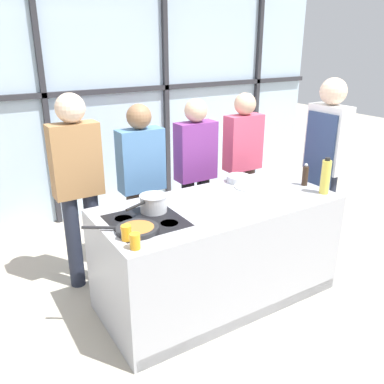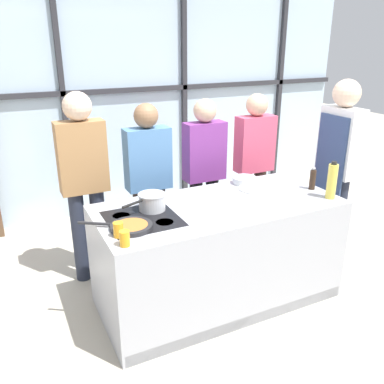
{
  "view_description": "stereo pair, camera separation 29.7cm",
  "coord_description": "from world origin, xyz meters",
  "views": [
    {
      "loc": [
        -1.78,
        -2.46,
        2.13
      ],
      "look_at": [
        -0.19,
        0.1,
        0.99
      ],
      "focal_mm": 38.0,
      "sensor_mm": 36.0,
      "label": 1
    },
    {
      "loc": [
        -1.52,
        -2.61,
        2.13
      ],
      "look_at": [
        -0.19,
        0.1,
        0.99
      ],
      "focal_mm": 38.0,
      "sensor_mm": 36.0,
      "label": 2
    }
  ],
  "objects": [
    {
      "name": "spectator_center_left",
      "position": [
        -0.3,
        0.83,
        0.91
      ],
      "size": [
        0.42,
        0.22,
        1.6
      ],
      "rotation": [
        0.0,
        0.0,
        3.14
      ],
      "color": "#47382D",
      "rests_on": "ground_plane"
    },
    {
      "name": "pepper_grinder",
      "position": [
        0.9,
        -0.06,
        0.98
      ],
      "size": [
        0.05,
        0.05,
        0.21
      ],
      "color": "#332319",
      "rests_on": "demo_island"
    },
    {
      "name": "spectator_far_right",
      "position": [
        0.89,
        0.83,
        0.93
      ],
      "size": [
        0.41,
        0.23,
        1.62
      ],
      "rotation": [
        0.0,
        0.0,
        3.14
      ],
      "color": "#47382D",
      "rests_on": "ground_plane"
    },
    {
      "name": "saucepan",
      "position": [
        -0.53,
        0.12,
        0.96
      ],
      "size": [
        0.37,
        0.22,
        0.13
      ],
      "color": "silver",
      "rests_on": "demo_island"
    },
    {
      "name": "mixing_bowl",
      "position": [
        0.45,
        0.33,
        0.92
      ],
      "size": [
        0.22,
        0.22,
        0.06
      ],
      "color": "silver",
      "rests_on": "demo_island"
    },
    {
      "name": "demo_island",
      "position": [
        -0.0,
        -0.0,
        0.44
      ],
      "size": [
        1.98,
        0.89,
        0.89
      ],
      "color": "#A8AAB2",
      "rests_on": "ground_plane"
    },
    {
      "name": "juice_glass_near",
      "position": [
        -0.89,
        -0.35,
        0.94
      ],
      "size": [
        0.07,
        0.07,
        0.1
      ],
      "primitive_type": "cylinder",
      "color": "orange",
      "rests_on": "demo_island"
    },
    {
      "name": "white_plate",
      "position": [
        0.44,
        0.15,
        0.9
      ],
      "size": [
        0.28,
        0.28,
        0.01
      ],
      "primitive_type": "cylinder",
      "color": "white",
      "rests_on": "demo_island"
    },
    {
      "name": "spectator_far_left",
      "position": [
        -0.89,
        0.83,
        1.0
      ],
      "size": [
        0.41,
        0.24,
        1.73
      ],
      "rotation": [
        0.0,
        0.0,
        3.14
      ],
      "color": "#232838",
      "rests_on": "ground_plane"
    },
    {
      "name": "back_window_wall",
      "position": [
        0.0,
        2.35,
        1.4
      ],
      "size": [
        6.4,
        0.1,
        2.8
      ],
      "color": "silver",
      "rests_on": "ground_plane"
    },
    {
      "name": "spectator_center_right",
      "position": [
        0.3,
        0.83,
        0.91
      ],
      "size": [
        0.41,
        0.22,
        1.6
      ],
      "rotation": [
        0.0,
        0.0,
        3.14
      ],
      "color": "black",
      "rests_on": "ground_plane"
    },
    {
      "name": "chef",
      "position": [
        1.36,
        0.13,
        1.04
      ],
      "size": [
        0.25,
        0.41,
        1.8
      ],
      "rotation": [
        0.0,
        0.0,
        1.57
      ],
      "color": "#232838",
      "rests_on": "ground_plane"
    },
    {
      "name": "frying_pan",
      "position": [
        -0.78,
        -0.12,
        0.91
      ],
      "size": [
        0.48,
        0.37,
        0.03
      ],
      "color": "#232326",
      "rests_on": "demo_island"
    },
    {
      "name": "juice_glass_far",
      "position": [
        -0.89,
        -0.21,
        0.94
      ],
      "size": [
        0.07,
        0.07,
        0.1
      ],
      "primitive_type": "cylinder",
      "color": "orange",
      "rests_on": "demo_island"
    },
    {
      "name": "ground_plane",
      "position": [
        0.0,
        0.0,
        0.0
      ],
      "size": [
        18.0,
        18.0,
        0.0
      ],
      "primitive_type": "plane",
      "color": "#BCB29E"
    },
    {
      "name": "oil_bottle",
      "position": [
        0.89,
        -0.29,
        1.04
      ],
      "size": [
        0.08,
        0.08,
        0.31
      ],
      "color": "#E0CC4C",
      "rests_on": "demo_island"
    }
  ]
}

